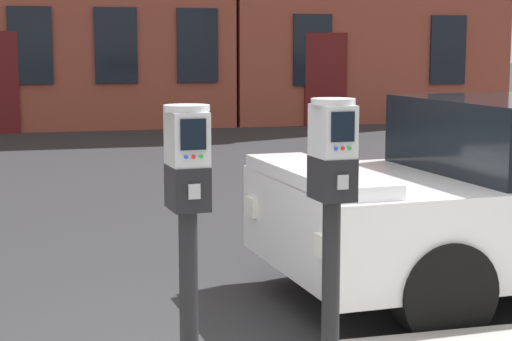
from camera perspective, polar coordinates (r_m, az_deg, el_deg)
name	(u,v)px	position (r m, az deg, el deg)	size (l,w,h in m)	color
parking_meter_near_kerb	(188,196)	(4.06, -4.53, -1.71)	(0.23, 0.26, 1.38)	black
parking_meter_twin_adjacent	(332,187)	(4.25, 5.04, -1.11)	(0.23, 0.26, 1.40)	black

